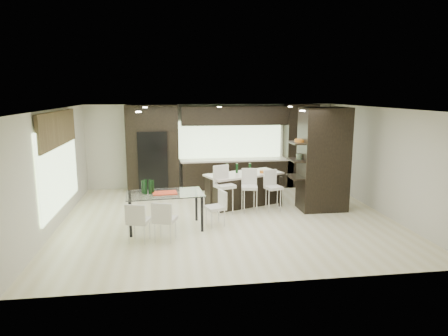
{
  "coord_description": "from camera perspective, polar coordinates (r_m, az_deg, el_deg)",
  "views": [
    {
      "loc": [
        -1.4,
        -9.43,
        3.08
      ],
      "look_at": [
        0.0,
        0.6,
        1.15
      ],
      "focal_mm": 32.0,
      "sensor_mm": 36.0,
      "label": 1
    }
  ],
  "objects": [
    {
      "name": "bench",
      "position": [
        11.33,
        1.59,
        -3.71
      ],
      "size": [
        1.35,
        0.74,
        0.49
      ],
      "primitive_type": "cube",
      "rotation": [
        0.0,
        0.0,
        -0.2
      ],
      "color": "black",
      "rests_on": "ground"
    },
    {
      "name": "chair_end",
      "position": [
        9.32,
        -1.26,
        -6.04
      ],
      "size": [
        0.52,
        0.52,
        0.77
      ],
      "primitive_type": "cube",
      "rotation": [
        0.0,
        0.0,
        1.88
      ],
      "color": "silver",
      "rests_on": "ground"
    },
    {
      "name": "ceiling",
      "position": [
        9.54,
        0.5,
        8.51
      ],
      "size": [
        8.0,
        7.0,
        0.02
      ],
      "primitive_type": "cube",
      "color": "white",
      "rests_on": "ground"
    },
    {
      "name": "stool_right",
      "position": [
        10.54,
        7.05,
        -3.83
      ],
      "size": [
        0.48,
        0.48,
        0.87
      ],
      "primitive_type": "cube",
      "rotation": [
        0.0,
        0.0,
        0.31
      ],
      "color": "silver",
      "rests_on": "ground"
    },
    {
      "name": "partition_column",
      "position": [
        10.75,
        14.01,
        1.21
      ],
      "size": [
        1.2,
        0.8,
        2.7
      ],
      "primitive_type": "cube",
      "color": "black",
      "rests_on": "ground"
    },
    {
      "name": "back_wall",
      "position": [
        13.12,
        -1.75,
        3.2
      ],
      "size": [
        8.0,
        0.02,
        2.7
      ],
      "primitive_type": "cube",
      "color": "beige",
      "rests_on": "ground"
    },
    {
      "name": "stool_left",
      "position": [
        10.25,
        0.11,
        -3.81
      ],
      "size": [
        0.57,
        0.57,
        0.99
      ],
      "primitive_type": "cube",
      "rotation": [
        0.0,
        0.0,
        0.38
      ],
      "color": "silver",
      "rests_on": "ground"
    },
    {
      "name": "kitchen_island",
      "position": [
        11.1,
        2.85,
        -3.0
      ],
      "size": [
        2.28,
        1.62,
        0.87
      ],
      "primitive_type": "cube",
      "rotation": [
        0.0,
        0.0,
        0.38
      ],
      "color": "black",
      "rests_on": "ground"
    },
    {
      "name": "ground",
      "position": [
        10.02,
        0.48,
        -7.12
      ],
      "size": [
        8.0,
        8.0,
        0.0
      ],
      "primitive_type": "plane",
      "color": "beige",
      "rests_on": "ground"
    },
    {
      "name": "right_wall",
      "position": [
        11.0,
        21.57,
        0.98
      ],
      "size": [
        0.02,
        7.0,
        2.7
      ],
      "primitive_type": "cube",
      "color": "beige",
      "rests_on": "ground"
    },
    {
      "name": "left_wall",
      "position": [
        9.93,
        -22.98,
        -0.1
      ],
      "size": [
        0.02,
        7.0,
        2.7
      ],
      "primitive_type": "cube",
      "color": "beige",
      "rests_on": "ground"
    },
    {
      "name": "ceiling_spots",
      "position": [
        9.79,
        0.29,
        8.45
      ],
      "size": [
        4.0,
        3.0,
        0.02
      ],
      "primitive_type": "cube",
      "color": "white",
      "rests_on": "ceiling"
    },
    {
      "name": "chair_far",
      "position": [
        8.54,
        -12.05,
        -7.78
      ],
      "size": [
        0.53,
        0.53,
        0.79
      ],
      "primitive_type": "cube",
      "rotation": [
        0.0,
        0.0,
        -0.28
      ],
      "color": "silver",
      "rests_on": "ground"
    },
    {
      "name": "stone_accent",
      "position": [
        9.99,
        -22.68,
        5.2
      ],
      "size": [
        0.08,
        3.0,
        0.8
      ],
      "primitive_type": "cube",
      "color": "brown",
      "rests_on": "left_wall"
    },
    {
      "name": "window_left",
      "position": [
        10.11,
        -22.48,
        0.12
      ],
      "size": [
        0.04,
        3.2,
        1.9
      ],
      "primitive_type": "cube",
      "color": "#B2D199",
      "rests_on": "left_wall"
    },
    {
      "name": "back_cabinetry",
      "position": [
        12.86,
        0.63,
        3.05
      ],
      "size": [
        6.8,
        0.68,
        2.7
      ],
      "primitive_type": "cube",
      "color": "black",
      "rests_on": "ground"
    },
    {
      "name": "window_back",
      "position": [
        13.13,
        0.87,
        4.1
      ],
      "size": [
        3.4,
        0.04,
        1.2
      ],
      "primitive_type": "cube",
      "color": "#B2D199",
      "rests_on": "back_wall"
    },
    {
      "name": "chair_near",
      "position": [
        8.51,
        -8.41,
        -7.68
      ],
      "size": [
        0.55,
        0.55,
        0.8
      ],
      "primitive_type": "cube",
      "rotation": [
        0.0,
        0.0,
        -0.34
      ],
      "color": "silver",
      "rests_on": "ground"
    },
    {
      "name": "dining_table",
      "position": [
        9.25,
        -8.38,
        -6.07
      ],
      "size": [
        1.8,
        1.12,
        0.83
      ],
      "primitive_type": "cube",
      "rotation": [
        0.0,
        0.0,
        0.09
      ],
      "color": "white",
      "rests_on": "ground"
    },
    {
      "name": "floor_vase",
      "position": [
        11.24,
        11.5,
        -2.53
      ],
      "size": [
        0.39,
        0.39,
        1.06
      ],
      "primitive_type": null,
      "rotation": [
        0.0,
        0.0,
        0.0
      ],
      "color": "#404D37",
      "rests_on": "ground"
    },
    {
      "name": "stool_mid",
      "position": [
        10.38,
        3.63,
        -3.87
      ],
      "size": [
        0.46,
        0.46,
        0.91
      ],
      "primitive_type": "cube",
      "rotation": [
        0.0,
        0.0,
        -0.17
      ],
      "color": "silver",
      "rests_on": "ground"
    },
    {
      "name": "refrigerator",
      "position": [
        12.74,
        -10.08,
        0.99
      ],
      "size": [
        0.9,
        0.68,
        1.9
      ],
      "primitive_type": "cube",
      "color": "black",
      "rests_on": "ground"
    }
  ]
}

